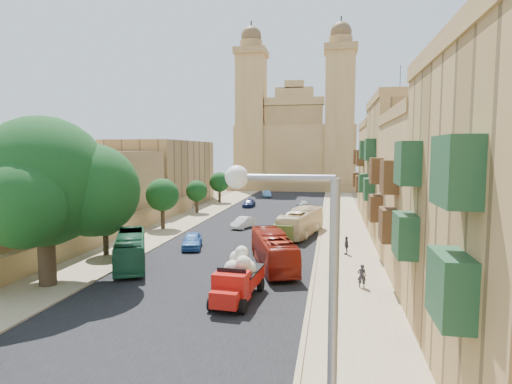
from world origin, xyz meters
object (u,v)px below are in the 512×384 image
(pedestrian_c, at_px, (346,246))
(street_tree_d, at_px, (219,182))
(ficus_tree, at_px, (45,186))
(street_tree_c, at_px, (197,191))
(car_blue_b, at_px, (267,194))
(church, at_px, (296,146))
(car_cream, at_px, (300,227))
(street_tree_b, at_px, (162,195))
(olive_pickup, at_px, (287,232))
(red_truck, at_px, (238,278))
(bus_red_east, at_px, (273,250))
(car_blue_a, at_px, (192,240))
(bus_green_north, at_px, (130,249))
(car_white_a, at_px, (243,223))
(car_white_b, at_px, (303,204))
(bus_cream_east, at_px, (301,222))
(street_tree_a, at_px, (105,219))
(pedestrian_a, at_px, (362,276))
(streetlamp, at_px, (307,328))
(car_dkblue, at_px, (249,203))

(pedestrian_c, bearing_deg, street_tree_d, -150.72)
(ficus_tree, height_order, street_tree_d, ficus_tree)
(street_tree_c, bearing_deg, car_blue_b, 73.45)
(church, xyz_separation_m, car_cream, (5.00, -55.00, -8.85))
(street_tree_b, distance_m, olive_pickup, 14.83)
(street_tree_b, xyz_separation_m, street_tree_d, (0.00, 24.00, -0.34))
(red_truck, xyz_separation_m, bus_red_east, (1.03, 7.32, -0.06))
(red_truck, bearing_deg, street_tree_c, 111.69)
(car_blue_b, bearing_deg, car_blue_a, -105.98)
(ficus_tree, distance_m, street_tree_d, 44.10)
(bus_green_north, distance_m, car_white_a, 17.26)
(car_white_b, xyz_separation_m, car_blue_b, (-7.48, 13.17, 0.05))
(street_tree_b, height_order, car_white_a, street_tree_b)
(street_tree_b, relative_size, bus_cream_east, 0.57)
(ficus_tree, height_order, pedestrian_c, ficus_tree)
(street_tree_a, bearing_deg, pedestrian_c, 10.04)
(pedestrian_a, bearing_deg, car_white_b, -79.72)
(red_truck, relative_size, olive_pickup, 1.18)
(bus_red_east, distance_m, pedestrian_c, 7.20)
(streetlamp, bearing_deg, car_blue_a, 112.77)
(red_truck, bearing_deg, pedestrian_c, 61.90)
(pedestrian_c, bearing_deg, street_tree_a, -81.46)
(pedestrian_a, height_order, pedestrian_c, pedestrian_c)
(ficus_tree, relative_size, car_dkblue, 2.82)
(bus_red_east, bearing_deg, street_tree_b, -61.18)
(pedestrian_c, bearing_deg, red_truck, -29.61)
(church, relative_size, streetlamp, 4.42)
(ficus_tree, bearing_deg, street_tree_d, 90.77)
(bus_red_east, xyz_separation_m, car_blue_b, (-7.59, 46.85, -0.66))
(street_tree_d, height_order, bus_red_east, street_tree_d)
(bus_green_north, relative_size, bus_red_east, 0.95)
(car_white_b, bearing_deg, street_tree_a, 46.36)
(car_cream, distance_m, pedestrian_a, 17.41)
(bus_green_north, distance_m, pedestrian_a, 16.74)
(olive_pickup, bearing_deg, bus_green_north, -134.49)
(olive_pickup, distance_m, car_cream, 3.75)
(pedestrian_c, bearing_deg, ficus_tree, -60.22)
(street_tree_d, bearing_deg, street_tree_c, -90.00)
(ficus_tree, distance_m, bus_green_north, 7.91)
(street_tree_a, relative_size, red_truck, 0.85)
(streetlamp, xyz_separation_m, bus_green_north, (-14.22, 21.31, -4.00))
(street_tree_d, xyz_separation_m, streetlamp, (17.72, -60.00, 1.85))
(church, bearing_deg, street_tree_c, -103.21)
(bus_green_north, height_order, car_blue_a, bus_green_north)
(ficus_tree, relative_size, car_blue_b, 2.96)
(red_truck, distance_m, car_blue_a, 13.83)
(street_tree_a, xyz_separation_m, olive_pickup, (14.00, 8.00, -2.09))
(ficus_tree, bearing_deg, street_tree_c, 91.06)
(street_tree_a, distance_m, car_blue_a, 7.45)
(church, xyz_separation_m, pedestrian_a, (10.07, -71.66, -8.78))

